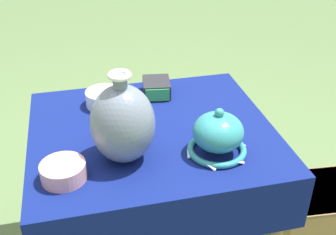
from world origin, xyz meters
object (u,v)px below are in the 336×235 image
at_px(pot_squat_rose, 63,171).
at_px(wooden_crate, 318,208).
at_px(pot_squat_porcelain, 104,98).
at_px(vase_tall_bulbous, 123,123).
at_px(jar_round_celadon, 124,108).
at_px(mosaic_tile_box, 156,88).
at_px(vase_dome_bell, 218,135).

distance_m(pot_squat_rose, wooden_crate, 1.29).
bearing_deg(wooden_crate, pot_squat_porcelain, 171.20).
xyz_separation_m(pot_squat_porcelain, wooden_crate, (0.95, -0.23, -0.59)).
bearing_deg(vase_tall_bulbous, jar_round_celadon, 81.89).
bearing_deg(pot_squat_rose, wooden_crate, 10.71).
height_order(vase_tall_bulbous, pot_squat_rose, vase_tall_bulbous).
distance_m(mosaic_tile_box, wooden_crate, 0.98).
bearing_deg(vase_dome_bell, pot_squat_porcelain, 129.21).
relative_size(pot_squat_rose, wooden_crate, 0.32).
relative_size(vase_dome_bell, pot_squat_porcelain, 1.48).
relative_size(vase_dome_bell, mosaic_tile_box, 1.42).
bearing_deg(wooden_crate, mosaic_tile_box, 164.35).
bearing_deg(vase_dome_bell, jar_round_celadon, 139.29).
relative_size(vase_tall_bulbous, pot_squat_porcelain, 2.17).
xyz_separation_m(pot_squat_rose, pot_squat_porcelain, (0.17, 0.44, 0.00)).
relative_size(vase_tall_bulbous, vase_dome_bell, 1.46).
bearing_deg(vase_dome_bell, wooden_crate, 17.12).
bearing_deg(pot_squat_rose, mosaic_tile_box, 50.45).
xyz_separation_m(pot_squat_rose, jar_round_celadon, (0.23, 0.27, 0.05)).
relative_size(vase_dome_bell, wooden_crate, 0.49).
distance_m(vase_dome_bell, pot_squat_porcelain, 0.54).
bearing_deg(jar_round_celadon, pot_squat_porcelain, 108.53).
height_order(pot_squat_rose, wooden_crate, pot_squat_rose).
xyz_separation_m(mosaic_tile_box, jar_round_celadon, (-0.17, -0.22, 0.04)).
distance_m(pot_squat_rose, jar_round_celadon, 0.36).
bearing_deg(mosaic_tile_box, pot_squat_rose, -121.42).
bearing_deg(pot_squat_rose, vase_dome_bell, 2.76).
relative_size(mosaic_tile_box, pot_squat_porcelain, 1.04).
relative_size(vase_tall_bulbous, wooden_crate, 0.71).
height_order(vase_dome_bell, jar_round_celadon, vase_dome_bell).
bearing_deg(mosaic_tile_box, jar_round_celadon, -120.02).
bearing_deg(pot_squat_porcelain, vase_dome_bell, -50.79).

